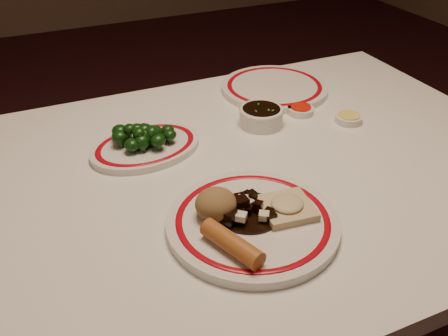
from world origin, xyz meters
The scene contains 12 objects.
dining_table centered at (0.00, 0.00, 0.66)m, with size 1.20×0.90×0.75m.
main_plate centered at (-0.10, -0.18, 0.76)m, with size 0.36×0.36×0.02m.
rice_mound centered at (-0.16, -0.14, 0.79)m, with size 0.07×0.07×0.05m, color olive.
spring_roll centered at (-0.17, -0.23, 0.78)m, with size 0.03×0.03×0.12m, color #AB632A.
fried_wonton centered at (-0.04, -0.18, 0.78)m, with size 0.10×0.10×0.02m.
stirfry_heap centered at (-0.11, -0.16, 0.78)m, with size 0.12×0.12×0.03m.
broccoli_plate centered at (-0.20, 0.15, 0.76)m, with size 0.27×0.24×0.02m.
broccoli_pile centered at (-0.20, 0.14, 0.79)m, with size 0.13×0.10×0.05m.
soy_bowl centered at (0.08, 0.15, 0.77)m, with size 0.10×0.10×0.04m.
sweet_sour_dish centered at (0.20, 0.16, 0.76)m, with size 0.06×0.06×0.02m.
mustard_dish centered at (0.28, 0.08, 0.76)m, with size 0.06×0.06×0.02m.
far_plate centered at (0.20, 0.30, 0.76)m, with size 0.36×0.36×0.02m.
Camera 1 is at (-0.42, -0.76, 1.31)m, focal length 40.00 mm.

